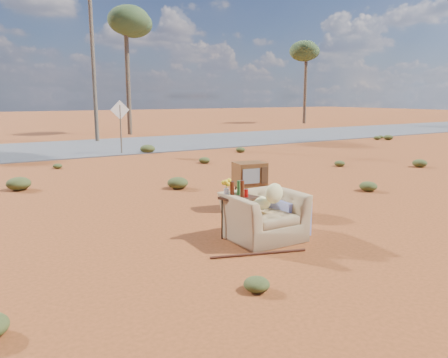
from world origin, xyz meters
TOP-DOWN VIEW (x-y plane):
  - ground at (0.00, 0.00)m, footprint 140.00×140.00m
  - highway at (0.00, 15.00)m, footprint 140.00×7.00m
  - armchair at (0.12, 0.16)m, footprint 1.42×0.89m
  - tv_unit at (0.91, 1.85)m, footprint 0.69×0.59m
  - side_table at (-0.37, 0.37)m, footprint 0.62×0.62m
  - rusty_bar at (-0.49, -0.44)m, footprint 1.44×0.50m
  - road_sign at (1.50, 12.00)m, footprint 0.78×0.06m
  - eucalyptus_center at (5.00, 21.00)m, footprint 3.20×3.20m
  - eucalyptus_right at (22.00, 24.00)m, footprint 3.20×3.20m
  - utility_pole_center at (2.00, 17.50)m, footprint 1.40×0.20m
  - scrub_patch at (-0.82, 4.41)m, footprint 17.49×8.07m

SIDE VIEW (x-z plane):
  - ground at x=0.00m, z-range 0.00..0.00m
  - rusty_bar at x=-0.49m, z-range 0.00..0.04m
  - highway at x=0.00m, z-range 0.00..0.04m
  - scrub_patch at x=-0.82m, z-range -0.03..0.30m
  - armchair at x=0.12m, z-range -0.03..1.01m
  - tv_unit at x=0.91m, z-range 0.24..1.24m
  - side_table at x=-0.37m, z-range 0.24..1.25m
  - road_sign at x=1.50m, z-range 0.41..2.60m
  - utility_pole_center at x=2.00m, z-range 0.15..8.15m
  - eucalyptus_right at x=22.00m, z-range 2.39..9.49m
  - eucalyptus_center at x=5.00m, z-range 2.63..10.23m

